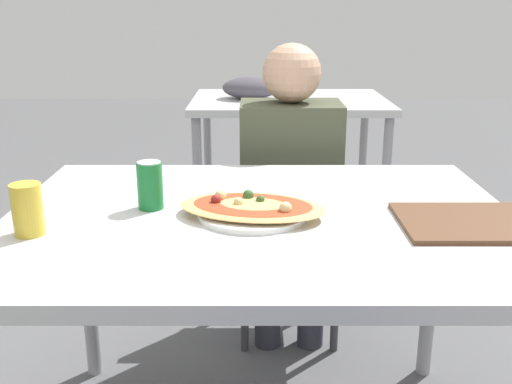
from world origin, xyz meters
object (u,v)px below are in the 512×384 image
Objects in this scene: soda_can at (150,185)px; drink_glass at (27,209)px; dining_table at (260,239)px; pizza_main at (252,209)px; chair_far_seated at (287,213)px; person_seated at (290,173)px.

soda_can is 1.03× the size of drink_glass.
pizza_main reaches higher than dining_table.
soda_can reaches higher than chair_far_seated.
soda_can is (-0.26, 0.06, 0.04)m from pizza_main.
drink_glass is (-0.51, -0.13, 0.04)m from pizza_main.
drink_glass reaches higher than dining_table.
pizza_main is (-0.02, -0.01, 0.09)m from dining_table.
dining_table is 0.85m from chair_far_seated.
dining_table is 1.13× the size of person_seated.
chair_far_seated is 6.66× the size of soda_can.
pizza_main is (-0.14, -0.72, 0.11)m from person_seated.
person_seated is 9.12× the size of soda_can.
chair_far_seated is 0.73× the size of person_seated.
pizza_main is 3.37× the size of drink_glass.
person_seated is 0.74m from pizza_main.
chair_far_seated is at bearing 62.37° from soda_can.
dining_table is at bearing 14.73° from drink_glass.
pizza_main is at bearing 13.74° from drink_glass.
dining_table is 0.57m from drink_glass.
chair_far_seated is 6.86× the size of drink_glass.
drink_glass is at bearing 55.69° from chair_far_seated.
soda_can reaches higher than drink_glass.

